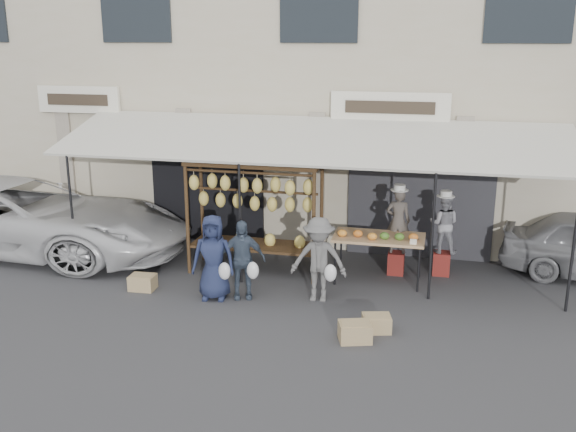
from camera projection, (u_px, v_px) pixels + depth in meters
name	position (u px, v px, depth m)	size (l,w,h in m)	color
ground_plane	(277.00, 311.00, 10.96)	(90.00, 90.00, 0.00)	#2D2D30
shophouse	(341.00, 73.00, 16.05)	(24.00, 6.15, 7.30)	#B7AD98
awning	(306.00, 141.00, 12.39)	(10.00, 2.35, 2.92)	beige
banana_rack	(254.00, 196.00, 12.36)	(2.60, 0.90, 2.24)	black
produce_table	(379.00, 238.00, 12.04)	(1.70, 0.90, 1.04)	tan
vendor_left	(398.00, 221.00, 12.41)	(0.47, 0.31, 1.29)	#504944
vendor_right	(444.00, 224.00, 12.38)	(0.56, 0.44, 1.16)	#95959D
customer_left	(213.00, 257.00, 11.31)	(0.75, 0.49, 1.54)	#1D2443
customer_mid	(242.00, 259.00, 11.35)	(0.84, 0.35, 1.44)	#3C495C
customer_right	(319.00, 260.00, 11.22)	(0.99, 0.57, 1.53)	#5B5A59
stool_left	(396.00, 263.00, 12.64)	(0.31, 0.31, 0.44)	maroon
stool_right	(441.00, 263.00, 12.60)	(0.32, 0.32, 0.46)	maroon
crate_near_a	(355.00, 332.00, 9.86)	(0.49, 0.37, 0.29)	tan
crate_near_b	(377.00, 323.00, 10.19)	(0.44, 0.33, 0.26)	tan
crate_far	(143.00, 282.00, 11.87)	(0.46, 0.35, 0.28)	tan
van	(7.00, 198.00, 13.89)	(2.55, 5.54, 2.31)	silver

